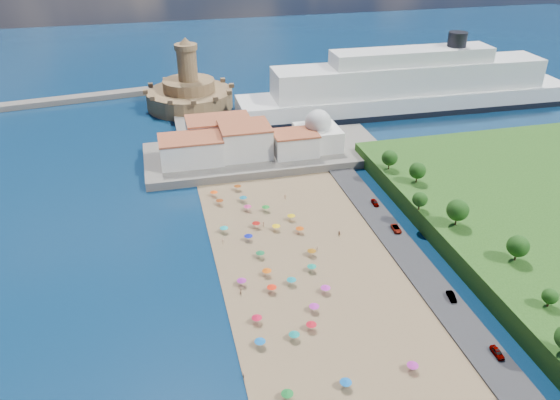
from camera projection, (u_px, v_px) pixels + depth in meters
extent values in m
plane|color=#071938|center=(288.00, 273.00, 143.85)|extent=(700.00, 700.00, 0.00)
cube|color=#59544C|center=(265.00, 154.00, 207.26)|extent=(90.00, 36.00, 3.00)
cube|color=#59544C|center=(197.00, 127.00, 232.57)|extent=(18.00, 70.00, 2.40)
cube|color=silver|center=(191.00, 151.00, 195.12)|extent=(22.00, 14.00, 9.00)
cube|color=silver|center=(245.00, 141.00, 200.50)|extent=(18.00, 16.00, 11.00)
cube|color=silver|center=(295.00, 144.00, 201.58)|extent=(16.00, 12.00, 8.00)
cube|color=silver|center=(219.00, 132.00, 209.28)|extent=(24.00, 14.00, 10.00)
cube|color=silver|center=(318.00, 138.00, 207.07)|extent=(16.00, 16.00, 8.00)
sphere|color=silver|center=(318.00, 123.00, 204.16)|extent=(10.00, 10.00, 10.00)
cylinder|color=silver|center=(318.00, 113.00, 202.33)|extent=(1.20, 1.20, 1.60)
cylinder|color=#926E49|center=(190.00, 99.00, 256.71)|extent=(40.00, 40.00, 8.00)
cylinder|color=#926E49|center=(189.00, 85.00, 253.57)|extent=(24.00, 24.00, 5.00)
cylinder|color=#926E49|center=(187.00, 65.00, 248.97)|extent=(9.00, 9.00, 14.00)
cylinder|color=#926E49|center=(186.00, 47.00, 245.00)|extent=(10.40, 10.40, 2.40)
cone|color=#926E49|center=(185.00, 41.00, 243.70)|extent=(6.00, 6.00, 3.00)
cube|color=black|center=(406.00, 107.00, 254.18)|extent=(158.87, 25.85, 2.55)
cube|color=white|center=(407.00, 100.00, 252.51)|extent=(157.86, 25.44, 9.45)
cube|color=white|center=(410.00, 77.00, 247.17)|extent=(126.30, 20.77, 12.60)
cube|color=white|center=(412.00, 56.00, 242.60)|extent=(73.73, 15.79, 6.30)
cylinder|color=black|center=(457.00, 39.00, 243.67)|extent=(8.40, 8.40, 6.30)
cylinder|color=gray|center=(300.00, 230.00, 159.95)|extent=(0.07, 0.07, 2.00)
cone|color=#D64B09|center=(300.00, 228.00, 159.51)|extent=(2.50, 2.50, 0.60)
cylinder|color=gray|center=(325.00, 290.00, 135.62)|extent=(0.07, 0.07, 2.00)
cone|color=#BC28AF|center=(326.00, 287.00, 135.19)|extent=(2.50, 2.50, 0.60)
cylinder|color=gray|center=(248.00, 208.00, 171.38)|extent=(0.07, 0.07, 2.00)
cone|color=#C42A6E|center=(247.00, 206.00, 170.94)|extent=(2.50, 2.50, 0.60)
cylinder|color=gray|center=(294.00, 336.00, 121.13)|extent=(0.07, 0.07, 2.00)
cone|color=#0D7D76|center=(294.00, 333.00, 120.70)|extent=(2.50, 2.50, 0.60)
cylinder|color=gray|center=(287.00, 396.00, 106.67)|extent=(0.07, 0.07, 2.00)
cone|color=#136E28|center=(287.00, 392.00, 106.23)|extent=(2.50, 2.50, 0.60)
cylinder|color=gray|center=(291.00, 282.00, 138.47)|extent=(0.07, 0.07, 2.00)
cone|color=#0F8490|center=(291.00, 279.00, 138.03)|extent=(2.50, 2.50, 0.60)
cylinder|color=gray|center=(314.00, 308.00, 129.48)|extent=(0.07, 0.07, 2.00)
cone|color=#B727AA|center=(314.00, 305.00, 129.05)|extent=(2.50, 2.50, 0.60)
cylinder|color=gray|center=(276.00, 228.00, 161.18)|extent=(0.07, 0.07, 2.00)
cone|color=yellow|center=(276.00, 225.00, 160.74)|extent=(2.50, 2.50, 0.60)
cylinder|color=gray|center=(256.00, 225.00, 162.55)|extent=(0.07, 0.07, 2.00)
cone|color=#A5110D|center=(256.00, 222.00, 162.12)|extent=(2.50, 2.50, 0.60)
cylinder|color=gray|center=(224.00, 230.00, 160.22)|extent=(0.07, 0.07, 2.00)
cone|color=#119B9E|center=(224.00, 227.00, 159.79)|extent=(2.50, 2.50, 0.60)
cylinder|color=gray|center=(260.00, 343.00, 119.23)|extent=(0.07, 0.07, 2.00)
cone|color=#0E62B8|center=(260.00, 340.00, 118.79)|extent=(2.50, 2.50, 0.60)
cylinder|color=gray|center=(238.00, 188.00, 183.51)|extent=(0.07, 0.07, 2.00)
cone|color=#7F340B|center=(237.00, 185.00, 183.08)|extent=(2.50, 2.50, 0.60)
cylinder|color=gray|center=(243.00, 199.00, 176.52)|extent=(0.07, 0.07, 2.00)
cone|color=#0F678A|center=(243.00, 197.00, 176.08)|extent=(2.50, 2.50, 0.60)
cylinder|color=gray|center=(266.00, 209.00, 171.12)|extent=(0.07, 0.07, 2.00)
cone|color=#178126|center=(266.00, 206.00, 170.69)|extent=(2.50, 2.50, 0.60)
cylinder|color=gray|center=(312.00, 268.00, 143.47)|extent=(0.07, 0.07, 2.00)
cone|color=#0E876E|center=(312.00, 265.00, 143.04)|extent=(2.50, 2.50, 0.60)
cylinder|color=gray|center=(412.00, 367.00, 113.13)|extent=(0.07, 0.07, 2.00)
cone|color=#AA2495|center=(413.00, 364.00, 112.70)|extent=(2.50, 2.50, 0.60)
cylinder|color=gray|center=(267.00, 273.00, 141.82)|extent=(0.07, 0.07, 2.00)
cone|color=#D7560B|center=(267.00, 270.00, 141.39)|extent=(2.50, 2.50, 0.60)
cylinder|color=gray|center=(272.00, 289.00, 135.81)|extent=(0.07, 0.07, 2.00)
cone|color=red|center=(272.00, 286.00, 135.38)|extent=(2.50, 2.50, 0.60)
cylinder|color=gray|center=(311.00, 326.00, 123.95)|extent=(0.07, 0.07, 2.00)
cone|color=red|center=(311.00, 323.00, 123.51)|extent=(2.50, 2.50, 0.60)
cylinder|color=gray|center=(220.00, 202.00, 174.79)|extent=(0.07, 0.07, 2.00)
cone|color=maroon|center=(220.00, 200.00, 174.35)|extent=(2.50, 2.50, 0.60)
cylinder|color=gray|center=(260.00, 255.00, 148.93)|extent=(0.07, 0.07, 2.00)
cone|color=#126734|center=(260.00, 252.00, 148.49)|extent=(2.50, 2.50, 0.60)
cylinder|color=gray|center=(242.00, 282.00, 138.19)|extent=(0.07, 0.07, 2.00)
cone|color=#982094|center=(242.00, 280.00, 137.75)|extent=(2.50, 2.50, 0.60)
cylinder|color=gray|center=(291.00, 217.00, 166.39)|extent=(0.07, 0.07, 2.00)
cone|color=#DFB50C|center=(291.00, 215.00, 165.96)|extent=(2.50, 2.50, 0.60)
cylinder|color=gray|center=(214.00, 194.00, 179.76)|extent=(0.07, 0.07, 2.00)
cone|color=#FE4E0B|center=(214.00, 191.00, 179.32)|extent=(2.50, 2.50, 0.60)
cylinder|color=gray|center=(257.00, 320.00, 125.92)|extent=(0.07, 0.07, 2.00)
cone|color=red|center=(257.00, 317.00, 125.49)|extent=(2.50, 2.50, 0.60)
cylinder|color=gray|center=(248.00, 238.00, 156.41)|extent=(0.07, 0.07, 2.00)
cone|color=#0C16A1|center=(248.00, 235.00, 155.97)|extent=(2.50, 2.50, 0.60)
cylinder|color=gray|center=(312.00, 253.00, 149.79)|extent=(0.07, 0.07, 2.00)
cone|color=#92570D|center=(312.00, 250.00, 149.36)|extent=(2.50, 2.50, 0.60)
cylinder|color=gray|center=(346.00, 384.00, 109.19)|extent=(0.07, 0.07, 2.00)
cone|color=#0E5BB6|center=(346.00, 381.00, 108.75)|extent=(2.50, 2.50, 0.60)
imported|color=tan|center=(317.00, 249.00, 151.87)|extent=(0.62, 0.71, 1.63)
imported|color=tan|center=(223.00, 242.00, 154.83)|extent=(0.67, 1.13, 1.72)
imported|color=tan|center=(241.00, 292.00, 135.06)|extent=(1.16, 1.15, 1.89)
imported|color=tan|center=(263.00, 224.00, 163.11)|extent=(0.96, 1.08, 1.84)
imported|color=tan|center=(285.00, 197.00, 178.23)|extent=(1.31, 1.24, 1.78)
imported|color=tan|center=(339.00, 233.00, 158.68)|extent=(1.02, 1.64, 1.69)
imported|color=tan|center=(244.00, 375.00, 111.50)|extent=(0.42, 0.63, 1.72)
imported|color=gray|center=(497.00, 352.00, 116.66)|extent=(1.79, 4.17, 1.40)
imported|color=gray|center=(452.00, 296.00, 133.14)|extent=(2.07, 4.29, 1.36)
imported|color=gray|center=(396.00, 229.00, 160.55)|extent=(2.66, 5.00, 1.34)
imported|color=gray|center=(375.00, 203.00, 174.25)|extent=(1.88, 4.17, 1.39)
cylinder|color=#382314|center=(548.00, 303.00, 122.41)|extent=(0.50, 0.50, 2.01)
sphere|color=#14380F|center=(550.00, 296.00, 121.53)|extent=(3.62, 3.62, 3.62)
cylinder|color=#382314|center=(516.00, 255.00, 137.76)|extent=(0.50, 0.50, 3.09)
sphere|color=#14380F|center=(518.00, 246.00, 136.41)|extent=(5.57, 5.57, 5.57)
cylinder|color=#382314|center=(456.00, 220.00, 152.72)|extent=(0.50, 0.50, 3.44)
sphere|color=#14380F|center=(458.00, 210.00, 151.22)|extent=(6.20, 6.20, 6.20)
cylinder|color=#382314|center=(419.00, 206.00, 160.48)|extent=(0.50, 0.50, 2.51)
sphere|color=#14380F|center=(420.00, 199.00, 159.38)|extent=(4.52, 4.52, 4.52)
cylinder|color=#382314|center=(417.00, 178.00, 175.93)|extent=(0.50, 0.50, 3.01)
sphere|color=#14380F|center=(418.00, 170.00, 174.62)|extent=(5.41, 5.41, 5.41)
cylinder|color=#382314|center=(389.00, 165.00, 184.64)|extent=(0.50, 0.50, 2.97)
sphere|color=#14380F|center=(390.00, 158.00, 183.34)|extent=(5.35, 5.35, 5.35)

